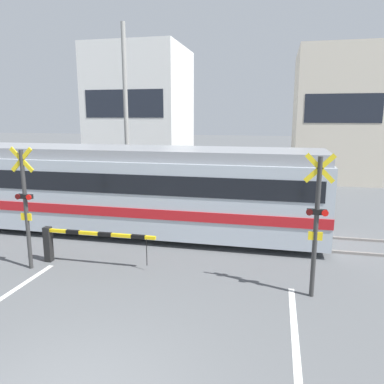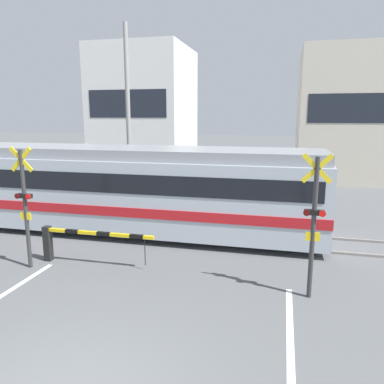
{
  "view_description": "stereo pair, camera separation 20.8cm",
  "coord_description": "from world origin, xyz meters",
  "px_view_note": "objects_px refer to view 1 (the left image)",
  "views": [
    {
      "loc": [
        2.83,
        -4.18,
        4.21
      ],
      "look_at": [
        0.0,
        8.33,
        1.6
      ],
      "focal_mm": 35.0,
      "sensor_mm": 36.0,
      "label": 1
    },
    {
      "loc": [
        3.03,
        -4.13,
        4.21
      ],
      "look_at": [
        0.0,
        8.33,
        1.6
      ],
      "focal_mm": 35.0,
      "sensor_mm": 36.0,
      "label": 2
    }
  ],
  "objects_px": {
    "crossing_barrier_near": "(74,239)",
    "crossing_signal_left": "(25,203)",
    "crossing_barrier_far": "(272,203)",
    "pedestrian": "(191,183)",
    "crossing_signal_right": "(316,220)",
    "commuter_train": "(125,187)"
  },
  "relations": [
    {
      "from": "crossing_signal_right",
      "to": "crossing_signal_left",
      "type": "bearing_deg",
      "value": 180.0
    },
    {
      "from": "crossing_barrier_far",
      "to": "crossing_signal_right",
      "type": "height_order",
      "value": "crossing_signal_right"
    },
    {
      "from": "crossing_barrier_far",
      "to": "crossing_signal_right",
      "type": "xyz_separation_m",
      "value": [
        1.04,
        -6.56,
        1.15
      ]
    },
    {
      "from": "commuter_train",
      "to": "crossing_signal_right",
      "type": "bearing_deg",
      "value": -31.53
    },
    {
      "from": "commuter_train",
      "to": "crossing_signal_left",
      "type": "xyz_separation_m",
      "value": [
        -1.25,
        -3.88,
        0.22
      ]
    },
    {
      "from": "crossing_barrier_far",
      "to": "crossing_signal_left",
      "type": "xyz_separation_m",
      "value": [
        -6.53,
        -6.56,
        1.15
      ]
    },
    {
      "from": "commuter_train",
      "to": "crossing_barrier_far",
      "type": "distance_m",
      "value": 5.99
    },
    {
      "from": "crossing_signal_right",
      "to": "pedestrian",
      "type": "bearing_deg",
      "value": 119.57
    },
    {
      "from": "crossing_signal_left",
      "to": "pedestrian",
      "type": "bearing_deg",
      "value": 73.19
    },
    {
      "from": "crossing_signal_left",
      "to": "pedestrian",
      "type": "height_order",
      "value": "crossing_signal_left"
    },
    {
      "from": "crossing_barrier_near",
      "to": "crossing_signal_right",
      "type": "distance_m",
      "value": 6.66
    },
    {
      "from": "crossing_barrier_far",
      "to": "crossing_signal_right",
      "type": "relative_size",
      "value": 1.0
    },
    {
      "from": "pedestrian",
      "to": "crossing_signal_right",
      "type": "bearing_deg",
      "value": -60.43
    },
    {
      "from": "commuter_train",
      "to": "crossing_signal_left",
      "type": "distance_m",
      "value": 4.08
    },
    {
      "from": "crossing_barrier_near",
      "to": "crossing_signal_left",
      "type": "xyz_separation_m",
      "value": [
        -1.04,
        -0.58,
        1.15
      ]
    },
    {
      "from": "commuter_train",
      "to": "crossing_barrier_far",
      "type": "relative_size",
      "value": 4.16
    },
    {
      "from": "crossing_barrier_near",
      "to": "crossing_barrier_far",
      "type": "relative_size",
      "value": 1.0
    },
    {
      "from": "crossing_barrier_far",
      "to": "pedestrian",
      "type": "xyz_separation_m",
      "value": [
        -3.9,
        2.15,
        0.27
      ]
    },
    {
      "from": "crossing_signal_left",
      "to": "crossing_signal_right",
      "type": "xyz_separation_m",
      "value": [
        7.57,
        0.0,
        0.0
      ]
    },
    {
      "from": "pedestrian",
      "to": "crossing_barrier_near",
      "type": "bearing_deg",
      "value": -101.05
    },
    {
      "from": "crossing_barrier_far",
      "to": "crossing_signal_left",
      "type": "distance_m",
      "value": 9.33
    },
    {
      "from": "crossing_barrier_near",
      "to": "pedestrian",
      "type": "height_order",
      "value": "pedestrian"
    }
  ]
}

